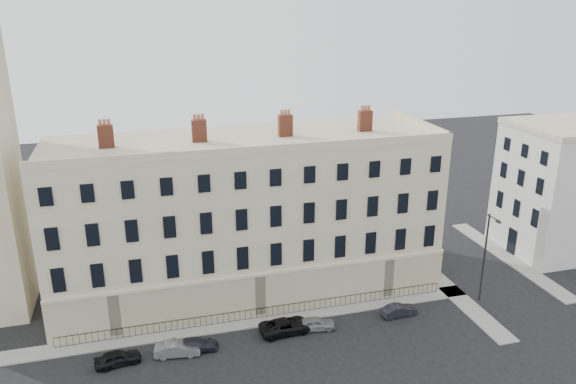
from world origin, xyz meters
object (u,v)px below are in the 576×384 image
object	(u,v)px
streetlamp	(485,254)
car_d	(286,326)
car_b	(177,349)
car_f	(399,310)
car_c	(196,345)
car_e	(316,324)
car_a	(118,358)

from	to	relation	value
streetlamp	car_d	bearing A→B (deg)	174.48
car_b	car_d	world-z (taller)	car_d
car_f	streetlamp	distance (m)	9.66
car_c	car_e	distance (m)	10.38
car_b	streetlamp	world-z (taller)	streetlamp
car_e	car_f	world-z (taller)	car_e
car_d	car_e	bearing A→B (deg)	-99.85
car_b	car_c	xyz separation A→B (m)	(1.51, 0.26, -0.06)
car_b	car_f	xyz separation A→B (m)	(19.85, 0.69, -0.05)
car_b	car_e	distance (m)	11.90
streetlamp	car_f	bearing A→B (deg)	176.19
car_e	streetlamp	distance (m)	17.14
car_a	car_c	size ratio (longest dim) A/B	0.96
car_a	car_d	xyz separation A→B (m)	(13.87, 0.81, 0.03)
car_d	car_c	bearing A→B (deg)	89.85
car_a	streetlamp	xyz separation A→B (m)	(33.08, 1.05, 4.28)
car_e	car_b	bearing A→B (deg)	101.04
car_a	car_e	xyz separation A→B (m)	(16.49, 0.55, -0.02)
car_b	car_f	world-z (taller)	car_b
car_c	car_d	bearing A→B (deg)	-82.52
car_c	car_d	size ratio (longest dim) A/B	0.81
car_c	car_e	xyz separation A→B (m)	(10.38, 0.29, 0.05)
car_c	car_e	bearing A→B (deg)	-84.98
car_c	car_f	size ratio (longest dim) A/B	1.12
car_a	car_d	bearing A→B (deg)	-95.55
car_d	car_b	bearing A→B (deg)	90.81
car_a	car_f	distance (m)	24.47
car_b	car_f	size ratio (longest dim) A/B	1.10
car_c	car_e	size ratio (longest dim) A/B	1.07
car_d	car_a	bearing A→B (deg)	89.11
car_e	car_c	bearing A→B (deg)	99.98
car_d	streetlamp	distance (m)	19.68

